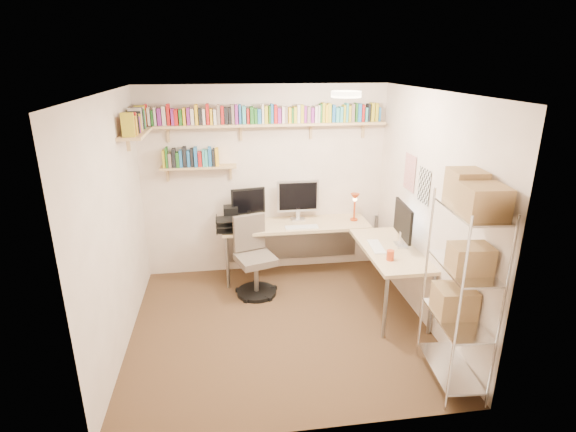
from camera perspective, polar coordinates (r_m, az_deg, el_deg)
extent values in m
plane|color=#3F2D1B|center=(5.11, -1.03, -13.74)|extent=(3.20, 3.20, 0.00)
cube|color=beige|center=(5.98, -2.91, 4.37)|extent=(3.20, 0.04, 2.50)
cube|color=beige|center=(4.65, -21.09, -1.35)|extent=(0.04, 3.00, 2.50)
cube|color=beige|center=(5.00, 17.40, 0.46)|extent=(0.04, 3.00, 2.50)
cube|color=beige|center=(3.20, 2.26, -9.46)|extent=(3.20, 0.04, 2.50)
cube|color=silver|center=(4.30, -1.23, 15.46)|extent=(3.20, 3.00, 0.04)
cube|color=silver|center=(5.39, 15.19, 5.35)|extent=(0.01, 0.30, 0.42)
cube|color=silver|center=(5.05, 16.87, 3.69)|extent=(0.01, 0.28, 0.38)
cylinder|color=#FFEAC6|center=(4.63, 7.39, 15.09)|extent=(0.30, 0.30, 0.06)
cube|color=tan|center=(5.71, -2.92, 11.54)|extent=(3.05, 0.25, 0.03)
cube|color=tan|center=(5.35, -18.66, 10.05)|extent=(0.25, 1.00, 0.03)
cube|color=tan|center=(5.81, -11.28, 6.12)|extent=(0.95, 0.20, 0.02)
cube|color=tan|center=(5.80, -15.07, 10.34)|extent=(0.03, 0.20, 0.20)
cube|color=tan|center=(5.76, -6.00, 10.83)|extent=(0.03, 0.20, 0.20)
cube|color=tan|center=(5.86, 2.99, 11.06)|extent=(0.03, 0.20, 0.20)
cube|color=tan|center=(6.04, 9.64, 11.06)|extent=(0.03, 0.20, 0.20)
cube|color=gold|center=(5.74, -17.98, 11.93)|extent=(0.03, 0.13, 0.21)
cube|color=#B01718|center=(5.74, -17.60, 12.12)|extent=(0.02, 0.14, 0.25)
cube|color=beige|center=(5.73, -17.20, 11.98)|extent=(0.03, 0.14, 0.21)
cube|color=#216220|center=(5.73, -16.81, 11.85)|extent=(0.03, 0.15, 0.18)
cube|color=beige|center=(5.72, -16.49, 12.05)|extent=(0.03, 0.14, 0.21)
cube|color=#7F2283|center=(5.72, -15.99, 12.02)|extent=(0.04, 0.14, 0.20)
cube|color=beige|center=(5.71, -15.45, 12.18)|extent=(0.04, 0.13, 0.22)
cube|color=#B01718|center=(5.70, -14.93, 12.34)|extent=(0.04, 0.13, 0.25)
cube|color=#7F2283|center=(5.70, -14.43, 12.10)|extent=(0.03, 0.14, 0.19)
cube|color=#B01718|center=(5.69, -14.01, 12.09)|extent=(0.04, 0.13, 0.19)
cube|color=#216220|center=(5.69, -13.46, 12.09)|extent=(0.04, 0.13, 0.18)
cube|color=gold|center=(5.69, -13.02, 12.23)|extent=(0.03, 0.15, 0.20)
cube|color=#7F2283|center=(5.68, -12.52, 12.26)|extent=(0.04, 0.12, 0.20)
cube|color=beige|center=(5.68, -12.04, 12.24)|extent=(0.04, 0.14, 0.19)
cube|color=gold|center=(5.67, -11.55, 12.51)|extent=(0.03, 0.14, 0.24)
cube|color=black|center=(5.67, -11.06, 12.31)|extent=(0.04, 0.13, 0.19)
cube|color=beige|center=(5.67, -10.62, 12.31)|extent=(0.03, 0.14, 0.19)
cube|color=#B01718|center=(5.67, -10.16, 12.62)|extent=(0.03, 0.14, 0.24)
cube|color=gold|center=(5.67, -9.72, 12.35)|extent=(0.03, 0.15, 0.19)
cube|color=beige|center=(5.67, -9.26, 12.33)|extent=(0.04, 0.15, 0.18)
cube|color=#786457|center=(5.67, -8.82, 12.63)|extent=(0.03, 0.11, 0.23)
cube|color=#B01718|center=(5.67, -8.33, 12.57)|extent=(0.04, 0.12, 0.22)
cube|color=black|center=(5.67, -7.86, 12.50)|extent=(0.04, 0.13, 0.20)
cube|color=black|center=(5.67, -7.42, 12.52)|extent=(0.02, 0.13, 0.20)
cube|color=#786457|center=(5.67, -7.03, 12.70)|extent=(0.03, 0.11, 0.23)
cube|color=#7F2283|center=(5.67, -6.57, 12.72)|extent=(0.04, 0.13, 0.23)
cube|color=#2064AA|center=(5.67, -6.13, 12.75)|extent=(0.03, 0.12, 0.23)
cube|color=teal|center=(5.67, -5.62, 12.67)|extent=(0.04, 0.14, 0.21)
cube|color=#B01718|center=(5.68, -5.12, 12.52)|extent=(0.03, 0.12, 0.18)
cube|color=#216220|center=(5.68, -4.63, 12.66)|extent=(0.04, 0.15, 0.20)
cube|color=#216220|center=(5.68, -4.14, 12.57)|extent=(0.04, 0.13, 0.18)
cube|color=#2064AA|center=(5.69, -3.69, 12.53)|extent=(0.04, 0.14, 0.17)
cube|color=beige|center=(5.69, -3.24, 12.85)|extent=(0.03, 0.13, 0.23)
cube|color=#AFA320|center=(5.69, -2.82, 12.74)|extent=(0.04, 0.13, 0.21)
cube|color=#216220|center=(5.70, -2.37, 12.77)|extent=(0.02, 0.13, 0.21)
cube|color=#2064AA|center=(5.70, -2.07, 12.88)|extent=(0.03, 0.12, 0.23)
cube|color=#B01718|center=(5.70, -1.63, 12.84)|extent=(0.04, 0.13, 0.22)
cube|color=#7F2283|center=(5.71, -1.15, 12.65)|extent=(0.04, 0.13, 0.18)
cube|color=beige|center=(5.72, -0.67, 12.76)|extent=(0.03, 0.14, 0.20)
cube|color=#786457|center=(5.72, -0.29, 12.74)|extent=(0.04, 0.12, 0.20)
cube|color=gold|center=(5.73, 0.17, 12.70)|extent=(0.03, 0.13, 0.19)
cube|color=#216220|center=(5.73, 0.49, 12.66)|extent=(0.02, 0.14, 0.18)
cube|color=#AFA320|center=(5.74, 0.86, 12.75)|extent=(0.04, 0.14, 0.20)
cube|color=beige|center=(5.74, 1.31, 12.87)|extent=(0.04, 0.12, 0.22)
cube|color=#AFA320|center=(5.75, 1.73, 12.87)|extent=(0.04, 0.13, 0.22)
cube|color=#7F2283|center=(5.76, 2.12, 12.80)|extent=(0.03, 0.14, 0.20)
cube|color=#786457|center=(5.77, 2.58, 12.76)|extent=(0.04, 0.13, 0.20)
cube|color=#7F2283|center=(5.78, 3.04, 12.69)|extent=(0.04, 0.15, 0.18)
cube|color=beige|center=(5.78, 3.49, 12.79)|extent=(0.03, 0.15, 0.20)
cube|color=beige|center=(5.79, 3.86, 12.84)|extent=(0.02, 0.13, 0.21)
cube|color=#216220|center=(5.80, 4.14, 12.92)|extent=(0.02, 0.12, 0.23)
cube|color=#AFA320|center=(5.80, 4.48, 12.98)|extent=(0.04, 0.11, 0.24)
cube|color=gold|center=(5.81, 4.80, 12.89)|extent=(0.02, 0.15, 0.22)
cube|color=#AFA320|center=(5.82, 5.20, 12.94)|extent=(0.04, 0.12, 0.23)
cube|color=#2064AA|center=(5.83, 5.73, 12.84)|extent=(0.04, 0.11, 0.21)
cube|color=teal|center=(5.85, 6.20, 12.68)|extent=(0.04, 0.14, 0.18)
cube|color=teal|center=(5.86, 6.69, 12.72)|extent=(0.04, 0.13, 0.19)
cube|color=#AFA320|center=(5.87, 7.08, 12.81)|extent=(0.03, 0.13, 0.21)
cube|color=teal|center=(5.87, 7.38, 12.92)|extent=(0.03, 0.14, 0.23)
cube|color=#AFA320|center=(5.89, 7.71, 12.78)|extent=(0.03, 0.14, 0.20)
cube|color=#786457|center=(5.90, 8.13, 12.86)|extent=(0.04, 0.13, 0.22)
cube|color=#216220|center=(5.91, 8.57, 12.89)|extent=(0.02, 0.12, 0.23)
cube|color=#2064AA|center=(5.92, 8.95, 12.85)|extent=(0.04, 0.14, 0.22)
cube|color=#B01718|center=(5.93, 9.39, 12.78)|extent=(0.03, 0.13, 0.21)
cube|color=teal|center=(5.95, 9.79, 12.61)|extent=(0.03, 0.13, 0.17)
cube|color=black|center=(5.96, 10.15, 12.81)|extent=(0.03, 0.12, 0.22)
cube|color=#AFA320|center=(5.97, 10.58, 12.85)|extent=(0.04, 0.13, 0.23)
cube|color=#AFA320|center=(5.99, 11.08, 12.83)|extent=(0.04, 0.11, 0.23)
cube|color=#2064AA|center=(6.00, 11.42, 12.57)|extent=(0.02, 0.13, 0.18)
cube|color=#AFA320|center=(4.91, -19.67, 10.84)|extent=(0.13, 0.04, 0.25)
cube|color=#B01718|center=(4.96, -19.55, 10.67)|extent=(0.11, 0.03, 0.20)
cube|color=#AFA320|center=(5.01, -19.44, 10.74)|extent=(0.14, 0.04, 0.20)
cube|color=#B01718|center=(5.06, -19.34, 11.00)|extent=(0.12, 0.04, 0.23)
cube|color=#AFA320|center=(5.11, -19.24, 11.01)|extent=(0.12, 0.03, 0.22)
cube|color=black|center=(5.15, -19.16, 11.03)|extent=(0.14, 0.03, 0.21)
cube|color=#7F2283|center=(5.19, -19.05, 10.89)|extent=(0.14, 0.03, 0.17)
cube|color=#AFA320|center=(5.23, -18.99, 11.04)|extent=(0.13, 0.02, 0.19)
cube|color=gold|center=(5.26, -18.92, 11.12)|extent=(0.14, 0.03, 0.19)
cube|color=black|center=(5.30, -18.86, 11.30)|extent=(0.13, 0.04, 0.22)
cube|color=beige|center=(5.34, -18.80, 11.53)|extent=(0.14, 0.02, 0.25)
cube|color=black|center=(5.38, -18.70, 11.19)|extent=(0.14, 0.03, 0.17)
cube|color=#B01718|center=(5.41, -18.64, 11.28)|extent=(0.11, 0.02, 0.18)
cube|color=black|center=(5.45, -18.60, 11.65)|extent=(0.13, 0.03, 0.24)
cube|color=#216220|center=(5.49, -18.51, 11.61)|extent=(0.15, 0.04, 0.22)
cube|color=#2064AA|center=(5.54, -18.41, 11.53)|extent=(0.14, 0.04, 0.19)
cube|color=beige|center=(5.58, -18.36, 11.80)|extent=(0.12, 0.03, 0.23)
cube|color=#7F2283|center=(5.62, -18.28, 11.66)|extent=(0.12, 0.03, 0.19)
cube|color=#AFA320|center=(5.65, -18.25, 11.95)|extent=(0.12, 0.02, 0.24)
cube|color=#786457|center=(5.69, -18.17, 11.88)|extent=(0.11, 0.03, 0.22)
cube|color=teal|center=(5.74, -18.09, 11.79)|extent=(0.15, 0.03, 0.19)
cube|color=#AFA320|center=(5.82, -15.45, 7.03)|extent=(0.03, 0.12, 0.21)
cube|color=#216220|center=(5.81, -15.12, 7.21)|extent=(0.02, 0.15, 0.25)
cube|color=#786457|center=(5.82, -14.73, 6.89)|extent=(0.04, 0.14, 0.18)
cube|color=black|center=(5.81, -14.26, 7.18)|extent=(0.04, 0.14, 0.23)
cube|color=#216220|center=(5.81, -13.80, 6.97)|extent=(0.04, 0.14, 0.18)
cube|color=#2064AA|center=(5.80, -13.42, 7.13)|extent=(0.03, 0.13, 0.21)
cube|color=black|center=(5.79, -12.97, 7.35)|extent=(0.04, 0.13, 0.25)
cube|color=#2064AA|center=(5.79, -12.50, 7.15)|extent=(0.03, 0.12, 0.20)
cube|color=black|center=(5.79, -12.09, 7.29)|extent=(0.04, 0.12, 0.23)
cube|color=#2064AA|center=(5.78, -11.62, 7.38)|extent=(0.04, 0.15, 0.24)
cube|color=#B01718|center=(5.79, -11.11, 7.12)|extent=(0.04, 0.11, 0.18)
cube|color=teal|center=(5.78, -10.67, 7.27)|extent=(0.03, 0.12, 0.21)
cube|color=teal|center=(5.78, -10.32, 7.27)|extent=(0.03, 0.12, 0.20)
cube|color=#2064AA|center=(5.77, -9.87, 7.47)|extent=(0.04, 0.11, 0.24)
cube|color=black|center=(5.78, -9.42, 7.37)|extent=(0.03, 0.14, 0.21)
cube|color=gold|center=(5.77, -8.99, 7.44)|extent=(0.04, 0.12, 0.22)
cube|color=beige|center=(5.92, 0.95, -1.08)|extent=(1.92, 0.61, 0.04)
cube|color=beige|center=(5.27, 12.89, -4.22)|extent=(0.61, 1.31, 0.04)
cylinder|color=gray|center=(5.76, -7.68, -5.88)|extent=(0.04, 0.04, 0.71)
cylinder|color=gray|center=(6.22, -7.76, -3.92)|extent=(0.04, 0.04, 0.71)
cylinder|color=gray|center=(6.56, 10.97, -2.85)|extent=(0.04, 0.04, 0.71)
cylinder|color=gray|center=(4.85, 12.25, -11.30)|extent=(0.04, 0.04, 0.71)
cylinder|color=gray|center=(5.04, 17.74, -10.60)|extent=(0.04, 0.04, 0.71)
cube|color=gray|center=(6.28, 0.55, -3.03)|extent=(1.82, 0.02, 0.56)
cube|color=silver|center=(5.92, 1.27, 2.55)|extent=(0.56, 0.03, 0.42)
cube|color=black|center=(5.91, 1.30, 2.50)|extent=(0.50, 0.00, 0.37)
cube|color=black|center=(5.87, -5.08, 1.90)|extent=(0.44, 0.03, 0.34)
cube|color=black|center=(5.25, 14.41, -0.55)|extent=(0.03, 0.59, 0.38)
cube|color=white|center=(5.24, 14.21, -0.56)|extent=(0.00, 0.53, 0.33)
cube|color=white|center=(5.75, 1.73, -1.42)|extent=(0.42, 0.13, 0.02)
cube|color=white|center=(5.25, 11.17, -3.84)|extent=(0.13, 0.40, 0.02)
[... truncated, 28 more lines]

